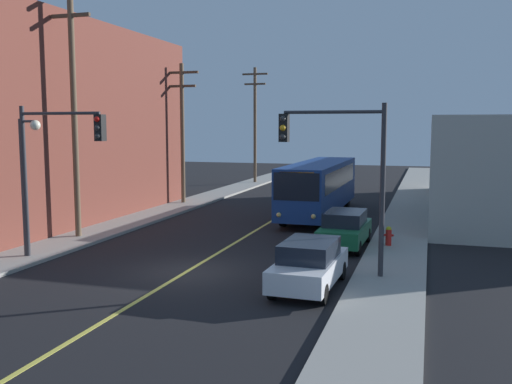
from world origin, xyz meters
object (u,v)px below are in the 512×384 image
parked_car_green (345,228)px  traffic_signal_right_corner (338,157)px  street_lamp_left (27,167)px  utility_pole_near (74,100)px  utility_pole_far (255,120)px  traffic_signal_left_corner (57,153)px  utility_pole_mid (182,127)px  city_bus (320,186)px  fire_hydrant (389,236)px  parked_car_white (309,264)px

parked_car_green → traffic_signal_right_corner: 6.20m
parked_car_green → street_lamp_left: street_lamp_left is taller
utility_pole_near → utility_pole_far: 27.57m
traffic_signal_left_corner → street_lamp_left: bearing=179.1°
utility_pole_near → utility_pole_mid: (-0.19, 12.53, -1.22)m
city_bus → fire_hydrant: 9.60m
street_lamp_left → traffic_signal_left_corner: bearing=-0.9°
city_bus → street_lamp_left: 17.29m
utility_pole_mid → fire_hydrant: size_ratio=11.16×
traffic_signal_right_corner → utility_pole_near: bearing=165.8°
city_bus → traffic_signal_left_corner: traffic_signal_left_corner is taller
parked_car_green → fire_hydrant: (1.88, 0.25, -0.26)m
parked_car_green → utility_pole_near: 13.80m
utility_pole_mid → traffic_signal_left_corner: bearing=-82.4°
parked_car_green → street_lamp_left: (-11.80, -6.06, 2.90)m
utility_pole_mid → traffic_signal_right_corner: size_ratio=1.56×
city_bus → utility_pole_near: (-9.65, -10.44, 4.73)m
city_bus → utility_pole_mid: size_ratio=1.30×
parked_car_green → fire_hydrant: parked_car_green is taller
traffic_signal_left_corner → fire_hydrant: (12.26, 6.34, -3.72)m
utility_pole_near → traffic_signal_right_corner: bearing=-14.2°
utility_pole_near → traffic_signal_left_corner: 5.18m
utility_pole_mid → parked_car_white: bearing=-54.7°
street_lamp_left → utility_pole_far: bearing=90.5°
traffic_signal_left_corner → parked_car_green: bearing=30.4°
traffic_signal_left_corner → traffic_signal_right_corner: 10.86m
utility_pole_far → parked_car_white: bearing=-69.9°
parked_car_white → traffic_signal_left_corner: 10.79m
traffic_signal_left_corner → city_bus: bearing=62.5°
parked_car_white → traffic_signal_right_corner: size_ratio=0.74×
parked_car_white → utility_pole_far: utility_pole_far is taller
utility_pole_far → city_bus: bearing=-61.5°
utility_pole_mid → traffic_signal_right_corner: utility_pole_mid is taller
city_bus → utility_pole_mid: bearing=168.0°
city_bus → fire_hydrant: bearing=-60.7°
parked_car_green → city_bus: bearing=107.9°
city_bus → traffic_signal_left_corner: 16.69m
utility_pole_mid → traffic_signal_right_corner: 20.50m
utility_pole_near → traffic_signal_right_corner: size_ratio=1.96×
parked_car_white → parked_car_green: size_ratio=1.00×
traffic_signal_left_corner → traffic_signal_right_corner: size_ratio=1.00×
utility_pole_mid → traffic_signal_left_corner: utility_pole_mid is taller
traffic_signal_right_corner → street_lamp_left: traffic_signal_right_corner is taller
city_bus → traffic_signal_left_corner: size_ratio=2.03×
parked_car_white → street_lamp_left: street_lamp_left is taller
street_lamp_left → fire_hydrant: street_lamp_left is taller
city_bus → street_lamp_left: street_lamp_left is taller
city_bus → utility_pole_near: size_ratio=1.04×
fire_hydrant → utility_pole_near: bearing=-171.5°
city_bus → parked_car_green: (2.77, -8.56, -0.98)m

